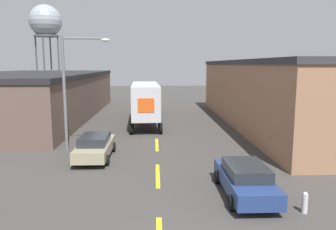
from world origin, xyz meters
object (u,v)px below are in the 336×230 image
Objects in this scene: parked_car_right_near at (245,179)px; street_lamp at (70,84)px; fire_hydrant at (305,203)px; semi_truck at (145,100)px; water_tower at (46,22)px; parked_car_left_far at (95,146)px.

parked_car_right_near is 0.65× the size of street_lamp.
semi_truck is at bearing 108.45° from fire_hydrant.
semi_truck is 15.10× the size of fire_hydrant.
water_tower is at bearing 116.46° from fire_hydrant.
parked_car_right_near is 5.66× the size of fire_hydrant.
semi_truck is at bearing -59.10° from water_tower.
semi_truck is 2.67× the size of parked_car_right_near.
water_tower is 2.25× the size of street_lamp.
water_tower is (-19.45, 32.51, 11.22)m from semi_truck.
parked_car_left_far is at bearing 140.23° from fire_hydrant.
fire_hydrant is at bearing -39.77° from parked_car_left_far.
fire_hydrant is (1.83, -1.79, -0.34)m from parked_car_right_near.
street_lamp is at bearing -115.76° from semi_truck.
parked_car_right_near is at bearing -40.22° from street_lamp.
parked_car_left_far reaches higher than fire_hydrant.
fire_hydrant is at bearing -40.94° from street_lamp.
parked_car_left_far is 49.39m from water_tower.
semi_truck is at bearing 77.56° from parked_car_left_far.
street_lamp is 15.24m from fire_hydrant.
parked_car_left_far is 1.00× the size of parked_car_right_near.
water_tower is at bearing 110.57° from parked_car_left_far.
parked_car_left_far is at bearing -104.80° from semi_truck.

